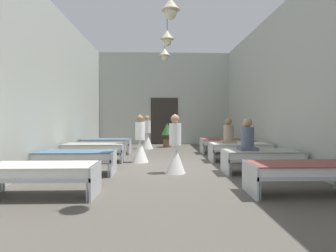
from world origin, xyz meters
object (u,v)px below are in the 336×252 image
Objects in this scene: bed_right_row_1 at (262,156)px; bed_left_row_3 at (106,142)px; bed_left_row_1 at (75,157)px; potted_plant at (167,133)px; nurse_near_aisle at (175,152)px; patient_seated_primary at (248,138)px; bed_left_row_2 at (94,148)px; bed_right_row_2 at (240,147)px; bed_right_row_0 at (301,170)px; bed_left_row_0 at (42,172)px; patient_seated_secondary at (228,134)px; bed_right_row_3 at (226,142)px; nurse_far_aisle at (147,137)px; nurse_mid_aisle at (140,145)px.

bed_right_row_1 and bed_left_row_3 have the same top height.
bed_left_row_1 and bed_right_row_1 have the same top height.
potted_plant is (2.42, 2.29, 0.24)m from bed_left_row_3.
nurse_near_aisle is 6.00m from potted_plant.
patient_seated_primary is 0.71× the size of potted_plant.
bed_left_row_1 is 1.00× the size of bed_left_row_2.
bed_left_row_2 is at bearing 180.00° from bed_right_row_2.
bed_right_row_0 is 7.34m from bed_left_row_3.
nurse_near_aisle reaches higher than potted_plant.
bed_right_row_0 is at bearing -50.93° from bed_left_row_3.
potted_plant is (-2.21, 7.99, 0.24)m from bed_right_row_0.
bed_right_row_1 is at bearing -90.00° from bed_right_row_2.
bed_right_row_2 is 2.38× the size of patient_seated_primary.
nurse_near_aisle reaches higher than bed_right_row_2.
bed_left_row_0 is 4.72m from patient_seated_primary.
bed_right_row_2 is at bearing 90.00° from bed_right_row_0.
nurse_near_aisle is (-2.17, 0.09, 0.09)m from bed_right_row_1.
patient_seated_secondary is (4.28, 1.98, 0.43)m from bed_left_row_1.
bed_left_row_2 and bed_right_row_3 have the same top height.
bed_left_row_3 is at bearing 140.61° from bed_right_row_1.
bed_left_row_0 is 2.38× the size of patient_seated_primary.
patient_seated_secondary is at bearing 42.20° from bed_left_row_0.
bed_left_row_2 is 4.30m from patient_seated_secondary.
bed_right_row_1 is 2.17m from nurse_near_aisle.
potted_plant is at bearing -151.51° from nurse_far_aisle.
nurse_mid_aisle is (-1.00, 1.69, 0.00)m from nurse_near_aisle.
patient_seated_secondary reaches higher than bed_left_row_2.
bed_right_row_1 is 2.38× the size of patient_seated_primary.
potted_plant is at bearing 60.02° from bed_left_row_2.
bed_right_row_0 and bed_right_row_2 have the same top height.
nurse_far_aisle is 6.07m from patient_seated_primary.
nurse_mid_aisle reaches higher than bed_right_row_2.
bed_left_row_0 is at bearing 71.42° from nurse_far_aisle.
nurse_near_aisle is (2.46, 0.09, 0.09)m from bed_left_row_1.
nurse_mid_aisle is at bearing -147.50° from bed_right_row_3.
bed_left_row_0 is at bearing 44.61° from nurse_mid_aisle.
potted_plant reaches higher than bed_right_row_0.
bed_left_row_2 is 1.69× the size of potted_plant.
bed_left_row_0 is 1.00× the size of bed_left_row_1.
bed_left_row_0 is 1.90m from bed_left_row_1.
nurse_mid_aisle is 3.67m from nurse_far_aisle.
bed_right_row_1 is at bearing -70.09° from potted_plant.
bed_right_row_2 is at bearing 158.37° from nurse_mid_aisle.
bed_right_row_3 is at bearing 70.82° from nurse_near_aisle.
bed_right_row_1 is 1.90m from bed_right_row_2.
nurse_near_aisle is at bearing -140.19° from bed_right_row_2.
bed_left_row_1 is at bearing -90.00° from bed_left_row_2.
bed_left_row_1 is 2.46m from nurse_near_aisle.
bed_left_row_1 is 1.90m from bed_left_row_2.
bed_left_row_2 is at bearing -90.00° from bed_left_row_3.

